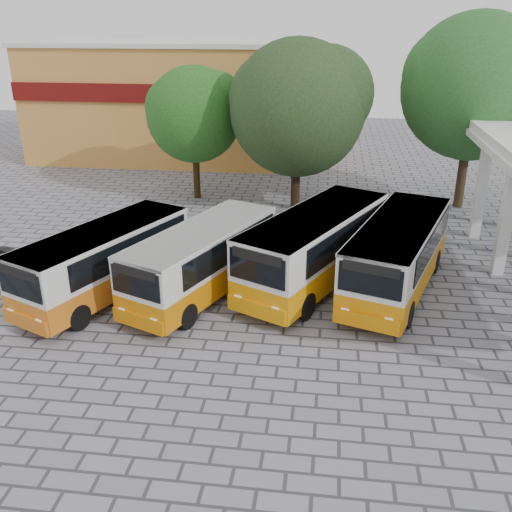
# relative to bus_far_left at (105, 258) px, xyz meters

# --- Properties ---
(ground) EXTENTS (90.00, 90.00, 0.00)m
(ground) POSITION_rel_bus_far_left_xyz_m (7.58, -2.11, -1.56)
(ground) COLOR slate
(ground) RESTS_ON ground
(shophouse_block) EXTENTS (20.40, 10.40, 8.30)m
(shophouse_block) POSITION_rel_bus_far_left_xyz_m (-3.42, 23.88, 2.60)
(shophouse_block) COLOR #C38136
(shophouse_block) RESTS_ON ground
(bus_far_left) EXTENTS (5.05, 8.02, 2.69)m
(bus_far_left) POSITION_rel_bus_far_left_xyz_m (0.00, 0.00, 0.00)
(bus_far_left) COLOR #C46110
(bus_far_left) RESTS_ON ground
(bus_centre_left) EXTENTS (4.97, 7.98, 2.68)m
(bus_centre_left) POSITION_rel_bus_far_left_xyz_m (3.64, 0.55, -0.01)
(bus_centre_left) COLOR #C56A00
(bus_centre_left) RESTS_ON ground
(bus_centre_right) EXTENTS (5.90, 8.87, 2.98)m
(bus_centre_right) POSITION_rel_bus_far_left_xyz_m (7.84, 1.99, 0.16)
(bus_centre_right) COLOR #D78300
(bus_centre_right) RESTS_ON ground
(bus_far_right) EXTENTS (4.83, 8.45, 2.86)m
(bus_far_right) POSITION_rel_bus_far_left_xyz_m (10.99, 1.76, 0.10)
(bus_far_right) COLOR #D17700
(bus_far_right) RESTS_ON ground
(tree_left) EXTENTS (5.63, 5.36, 7.53)m
(tree_left) POSITION_rel_bus_far_left_xyz_m (0.64, 12.99, 3.46)
(tree_left) COLOR #2E210B
(tree_left) RESTS_ON ground
(tree_middle) EXTENTS (7.50, 7.14, 9.07)m
(tree_middle) POSITION_rel_bus_far_left_xyz_m (6.53, 11.69, 4.17)
(tree_middle) COLOR black
(tree_middle) RESTS_ON ground
(tree_right) EXTENTS (7.98, 7.60, 10.33)m
(tree_right) POSITION_rel_bus_far_left_xyz_m (15.66, 13.24, 5.22)
(tree_right) COLOR #3C2F1C
(tree_right) RESTS_ON ground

